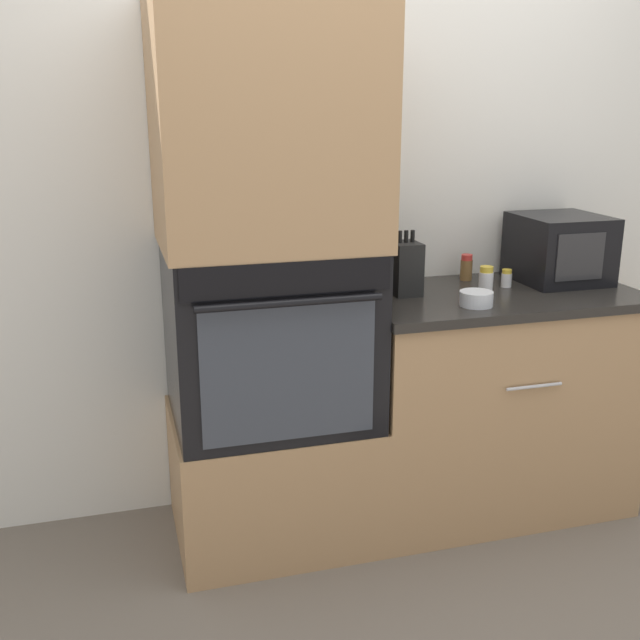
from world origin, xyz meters
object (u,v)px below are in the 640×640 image
at_px(microwave, 559,248).
at_px(condiment_jar_near, 506,278).
at_px(wall_oven, 270,333).
at_px(bowl, 476,299).
at_px(knife_block, 405,268).
at_px(condiment_jar_far, 486,280).
at_px(condiment_jar_mid, 466,268).

height_order(microwave, condiment_jar_near, microwave).
xyz_separation_m(wall_oven, bowl, (0.72, -0.17, 0.12)).
relative_size(knife_block, condiment_jar_far, 2.40).
bearing_deg(condiment_jar_near, knife_block, 179.77).
relative_size(bowl, condiment_jar_mid, 1.14).
bearing_deg(bowl, condiment_jar_near, 42.37).
height_order(condiment_jar_near, condiment_jar_far, condiment_jar_far).
distance_m(wall_oven, condiment_jar_mid, 0.91).
bearing_deg(condiment_jar_near, wall_oven, -176.59).
distance_m(condiment_jar_near, condiment_jar_mid, 0.18).
bearing_deg(bowl, condiment_jar_far, 53.14).
relative_size(wall_oven, knife_block, 2.88).
xyz_separation_m(bowl, condiment_jar_near, (0.25, 0.23, 0.01)).
relative_size(condiment_jar_near, condiment_jar_far, 0.69).
bearing_deg(wall_oven, condiment_jar_far, 0.05).
xyz_separation_m(wall_oven, condiment_jar_near, (0.97, 0.06, 0.13)).
bearing_deg(condiment_jar_near, microwave, 8.46).
bearing_deg(condiment_jar_mid, condiment_jar_far, -96.01).
relative_size(wall_oven, condiment_jar_near, 10.02).
height_order(knife_block, condiment_jar_mid, knife_block).
height_order(wall_oven, bowl, wall_oven).
distance_m(wall_oven, bowl, 0.75).
xyz_separation_m(condiment_jar_mid, condiment_jar_far, (-0.02, -0.21, -0.00)).
bearing_deg(condiment_jar_far, wall_oven, -179.95).
bearing_deg(bowl, knife_block, 128.89).
relative_size(bowl, condiment_jar_near, 1.72).
bearing_deg(microwave, condiment_jar_mid, 161.65).
distance_m(bowl, condiment_jar_mid, 0.41).
relative_size(knife_block, bowl, 2.02).
bearing_deg(condiment_jar_far, condiment_jar_near, 25.24).
bearing_deg(condiment_jar_near, condiment_jar_mid, 122.84).
bearing_deg(wall_oven, condiment_jar_mid, 13.61).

